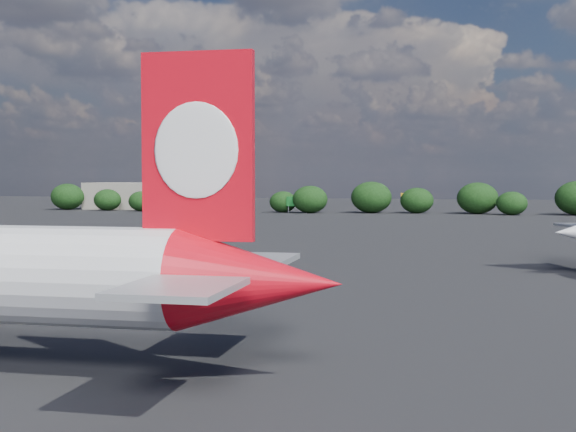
# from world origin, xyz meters

# --- Properties ---
(ground) EXTENTS (500.00, 500.00, 0.00)m
(ground) POSITION_xyz_m (0.00, 60.00, 0.00)
(ground) COLOR black
(ground) RESTS_ON ground
(terminal_building) EXTENTS (42.00, 16.00, 8.00)m
(terminal_building) POSITION_xyz_m (-65.00, 192.00, 4.00)
(terminal_building) COLOR gray
(terminal_building) RESTS_ON ground
(highway_sign) EXTENTS (6.00, 0.30, 4.50)m
(highway_sign) POSITION_xyz_m (-18.00, 176.00, 3.13)
(highway_sign) COLOR #125D1F
(highway_sign) RESTS_ON ground
(billboard_yellow) EXTENTS (5.00, 0.30, 5.50)m
(billboard_yellow) POSITION_xyz_m (12.00, 182.00, 3.87)
(billboard_yellow) COLOR gold
(billboard_yellow) RESTS_ON ground
(horizon_treeline) EXTENTS (207.39, 15.48, 9.02)m
(horizon_treeline) POSITION_xyz_m (15.10, 180.78, 4.01)
(horizon_treeline) COLOR black
(horizon_treeline) RESTS_ON ground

